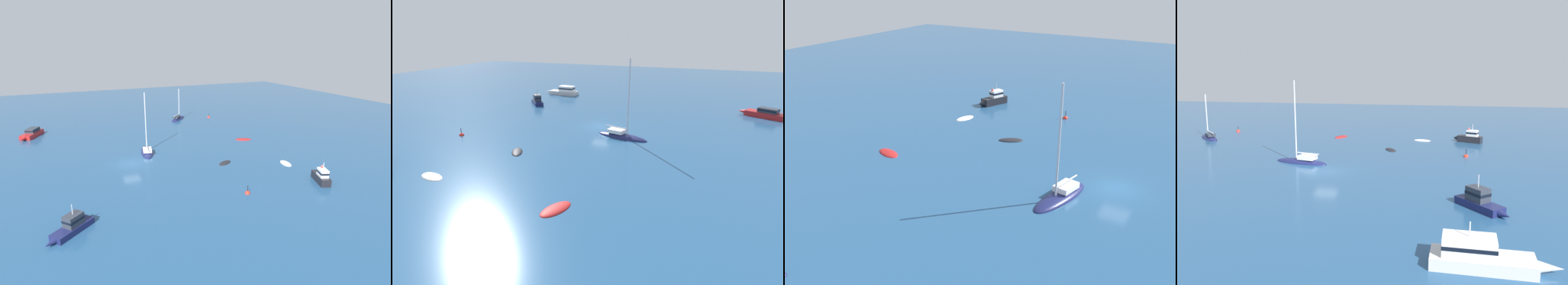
% 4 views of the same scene
% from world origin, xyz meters
% --- Properties ---
extents(ground_plane, '(160.00, 160.00, 0.00)m').
position_xyz_m(ground_plane, '(0.00, 0.00, 0.00)').
color(ground_plane, navy).
extents(tender, '(2.89, 2.33, 0.41)m').
position_xyz_m(tender, '(-12.92, 5.38, 0.00)').
color(tender, black).
rests_on(tender, ground).
extents(tender_1, '(1.89, 2.89, 0.34)m').
position_xyz_m(tender_1, '(-21.17, 9.14, 0.00)').
color(tender_1, silver).
rests_on(tender_1, ground).
extents(skiff, '(3.21, 2.35, 0.40)m').
position_xyz_m(skiff, '(-21.92, -4.06, 0.00)').
color(skiff, '#B21E1E').
rests_on(skiff, ground).
extents(sloop, '(3.29, 7.07, 10.23)m').
position_xyz_m(sloop, '(-3.57, -4.00, 0.17)').
color(sloop, '#191E4C').
rests_on(sloop, ground).
extents(powerboat_2, '(2.69, 4.53, 2.78)m').
position_xyz_m(powerboat_2, '(-21.09, 16.17, 0.75)').
color(powerboat_2, black).
rests_on(powerboat_2, ground).
extents(mooring_buoy, '(0.64, 0.64, 1.32)m').
position_xyz_m(mooring_buoy, '(-10.53, 15.42, 0.01)').
color(mooring_buoy, red).
rests_on(mooring_buoy, ground).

